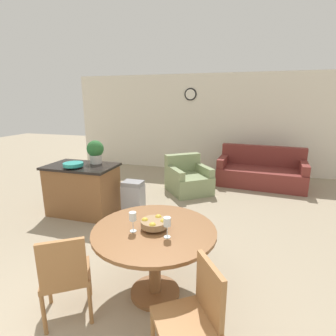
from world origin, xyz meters
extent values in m
cube|color=silver|center=(0.00, 6.33, 1.35)|extent=(8.00, 0.06, 2.70)
cylinder|color=black|center=(-0.53, 6.28, 2.15)|extent=(0.34, 0.02, 0.34)
cylinder|color=white|center=(-0.53, 6.27, 2.15)|extent=(0.27, 0.01, 0.27)
cylinder|color=brown|center=(0.21, 1.08, 0.02)|extent=(0.52, 0.52, 0.04)
cylinder|color=brown|center=(0.21, 1.08, 0.38)|extent=(0.12, 0.12, 0.68)
cylinder|color=brown|center=(0.21, 1.08, 0.74)|extent=(1.23, 1.23, 0.03)
cylinder|color=#9E6B3D|center=(-0.76, 0.65, 0.20)|extent=(0.04, 0.04, 0.40)
cylinder|color=#9E6B3D|center=(-0.44, 0.87, 0.20)|extent=(0.04, 0.04, 0.40)
cylinder|color=#9E6B3D|center=(-0.54, 0.33, 0.20)|extent=(0.04, 0.04, 0.40)
cylinder|color=#9E6B3D|center=(-0.22, 0.55, 0.20)|extent=(0.04, 0.04, 0.40)
cube|color=#9E6B3D|center=(-0.49, 0.60, 0.43)|extent=(0.58, 0.58, 0.05)
cube|color=#9E6B3D|center=(-0.38, 0.44, 0.66)|extent=(0.34, 0.25, 0.42)
cylinder|color=#9E6B3D|center=(0.42, 0.43, 0.20)|extent=(0.04, 0.04, 0.40)
cylinder|color=#9E6B3D|center=(0.74, 0.64, 0.20)|extent=(0.04, 0.04, 0.40)
cube|color=#9E6B3D|center=(0.69, 0.37, 0.43)|extent=(0.58, 0.58, 0.05)
cube|color=#9E6B3D|center=(0.84, 0.48, 0.66)|extent=(0.25, 0.34, 0.42)
cylinder|color=olive|center=(0.21, 1.08, 0.77)|extent=(0.10, 0.10, 0.03)
cylinder|color=olive|center=(0.21, 1.08, 0.81)|extent=(0.27, 0.27, 0.06)
sphere|color=gold|center=(0.31, 1.09, 0.83)|extent=(0.07, 0.07, 0.07)
sphere|color=gold|center=(0.23, 1.17, 0.83)|extent=(0.07, 0.07, 0.07)
sphere|color=gold|center=(0.12, 1.06, 0.83)|extent=(0.07, 0.07, 0.07)
sphere|color=gold|center=(0.23, 0.98, 0.83)|extent=(0.07, 0.07, 0.07)
cylinder|color=silver|center=(0.03, 0.97, 0.76)|extent=(0.06, 0.06, 0.01)
cylinder|color=silver|center=(0.03, 0.97, 0.81)|extent=(0.01, 0.01, 0.11)
cylinder|color=silver|center=(0.03, 0.97, 0.91)|extent=(0.07, 0.07, 0.08)
cylinder|color=silver|center=(0.38, 0.95, 0.76)|extent=(0.06, 0.06, 0.01)
cylinder|color=silver|center=(0.38, 0.95, 0.81)|extent=(0.01, 0.01, 0.11)
cylinder|color=silver|center=(0.38, 0.95, 0.91)|extent=(0.07, 0.07, 0.08)
cube|color=brown|center=(-1.70, 2.67, 0.42)|extent=(1.14, 0.70, 0.85)
cube|color=black|center=(-1.70, 2.67, 0.87)|extent=(1.20, 0.76, 0.04)
cylinder|color=teal|center=(-1.73, 2.50, 0.90)|extent=(0.12, 0.12, 0.02)
cylinder|color=teal|center=(-1.73, 2.50, 0.94)|extent=(0.33, 0.33, 0.06)
cylinder|color=beige|center=(-1.53, 2.88, 0.97)|extent=(0.21, 0.21, 0.15)
sphere|color=#2D6B33|center=(-1.53, 2.88, 1.15)|extent=(0.30, 0.30, 0.30)
cube|color=#9E9EA3|center=(-0.81, 2.86, 0.27)|extent=(0.36, 0.27, 0.54)
cube|color=gray|center=(-0.81, 2.86, 0.58)|extent=(0.35, 0.26, 0.07)
cube|color=maroon|center=(1.43, 5.25, 0.21)|extent=(2.05, 1.15, 0.42)
cube|color=maroon|center=(1.46, 5.64, 0.66)|extent=(1.98, 0.38, 0.48)
cube|color=maroon|center=(0.53, 5.33, 0.32)|extent=(0.24, 0.91, 0.64)
cube|color=maroon|center=(2.33, 5.18, 0.32)|extent=(0.24, 0.91, 0.64)
cube|color=gray|center=(-0.11, 4.30, 0.20)|extent=(1.20, 1.21, 0.40)
cube|color=gray|center=(-0.33, 4.58, 0.60)|extent=(0.77, 0.65, 0.40)
cube|color=gray|center=(-0.39, 4.09, 0.29)|extent=(0.61, 0.74, 0.58)
cube|color=gray|center=(0.16, 4.51, 0.29)|extent=(0.61, 0.74, 0.58)
camera|label=1|loc=(1.01, -1.15, 1.99)|focal=28.00mm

